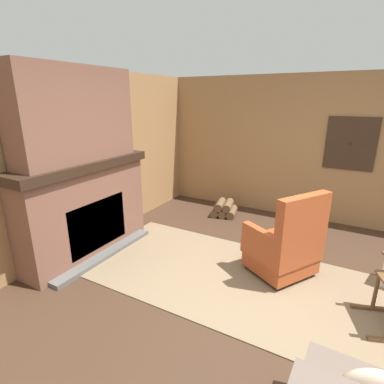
# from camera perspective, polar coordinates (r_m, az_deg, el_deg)

# --- Properties ---
(ground_plane) EXTENTS (14.00, 14.00, 0.00)m
(ground_plane) POSITION_cam_1_polar(r_m,az_deg,el_deg) (3.29, 14.86, -21.12)
(ground_plane) COLOR #3D281C
(wood_panel_wall_left) EXTENTS (0.06, 6.06, 2.41)m
(wood_panel_wall_left) POSITION_cam_1_polar(r_m,az_deg,el_deg) (4.23, -22.68, 4.97)
(wood_panel_wall_left) COLOR #9E7247
(wood_panel_wall_left) RESTS_ON ground
(wood_panel_wall_back) EXTENTS (6.06, 0.09, 2.41)m
(wood_panel_wall_back) POSITION_cam_1_polar(r_m,az_deg,el_deg) (5.39, 23.57, 7.33)
(wood_panel_wall_back) COLOR #9E7247
(wood_panel_wall_back) RESTS_ON ground
(fireplace_hearth) EXTENTS (0.65, 1.92, 1.27)m
(fireplace_hearth) POSITION_cam_1_polar(r_m,az_deg,el_deg) (4.18, -19.51, -2.98)
(fireplace_hearth) COLOR brown
(fireplace_hearth) RESTS_ON ground
(chimney_breast) EXTENTS (0.39, 1.60, 1.12)m
(chimney_breast) POSITION_cam_1_polar(r_m,az_deg,el_deg) (3.96, -21.42, 13.54)
(chimney_breast) COLOR brown
(chimney_breast) RESTS_ON fireplace_hearth
(area_rug) EXTENTS (3.76, 1.72, 0.01)m
(area_rug) POSITION_cam_1_polar(r_m,az_deg,el_deg) (3.67, 8.51, -16.05)
(area_rug) COLOR #7A664C
(area_rug) RESTS_ON ground
(armchair) EXTENTS (0.91, 0.93, 1.06)m
(armchair) POSITION_cam_1_polar(r_m,az_deg,el_deg) (3.69, 17.25, -9.89)
(armchair) COLOR #A84723
(armchair) RESTS_ON ground
(firewood_stack) EXTENTS (0.52, 0.51, 0.26)m
(firewood_stack) POSITION_cam_1_polar(r_m,az_deg,el_deg) (5.42, 6.12, -3.20)
(firewood_stack) COLOR brown
(firewood_stack) RESTS_ON ground
(oil_lamp_vase) EXTENTS (0.11, 0.11, 0.26)m
(oil_lamp_vase) POSITION_cam_1_polar(r_m,az_deg,el_deg) (3.68, -28.55, 5.05)
(oil_lamp_vase) COLOR #99B29E
(oil_lamp_vase) RESTS_ON fireplace_hearth
(storage_case) EXTENTS (0.13, 0.26, 0.15)m
(storage_case) POSITION_cam_1_polar(r_m,az_deg,el_deg) (4.32, -16.88, 7.71)
(storage_case) COLOR gray
(storage_case) RESTS_ON fireplace_hearth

